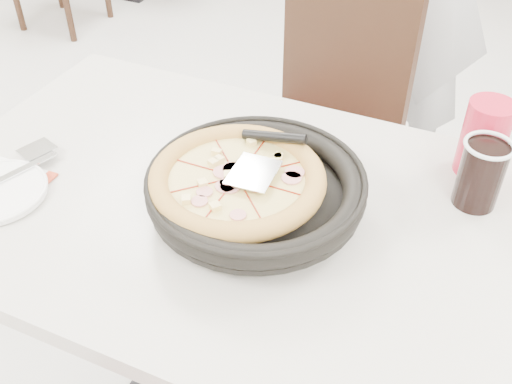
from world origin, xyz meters
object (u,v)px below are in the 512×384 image
at_px(pizza_pan, 256,195).
at_px(pizza, 237,186).
at_px(cola_glass, 480,176).
at_px(chair_far, 310,144).
at_px(main_table, 226,317).
at_px(red_cup, 484,138).

distance_m(pizza_pan, pizza, 0.04).
xyz_separation_m(pizza, cola_glass, (0.41, 0.21, 0.00)).
distance_m(pizza_pan, cola_glass, 0.42).
bearing_deg(chair_far, pizza_pan, 110.20).
distance_m(main_table, red_cup, 0.70).
relative_size(chair_far, cola_glass, 7.31).
bearing_deg(cola_glass, pizza_pan, -151.61).
xyz_separation_m(pizza_pan, cola_glass, (0.37, 0.20, 0.02)).
xyz_separation_m(main_table, cola_glass, (0.46, 0.19, 0.44)).
bearing_deg(red_cup, cola_glass, -83.51).
bearing_deg(pizza_pan, chair_far, 99.61).
distance_m(chair_far, red_cup, 0.67).
xyz_separation_m(main_table, chair_far, (-0.02, 0.61, 0.10)).
bearing_deg(main_table, chair_far, 92.11).
height_order(main_table, pizza_pan, pizza_pan).
height_order(chair_far, cola_glass, chair_far).
xyz_separation_m(pizza_pan, pizza, (-0.03, -0.01, 0.02)).
xyz_separation_m(chair_far, cola_glass, (0.48, -0.42, 0.34)).
xyz_separation_m(pizza_pan, red_cup, (0.36, 0.31, 0.04)).
distance_m(cola_glass, red_cup, 0.11).
height_order(main_table, chair_far, chair_far).
bearing_deg(pizza_pan, red_cup, 40.47).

